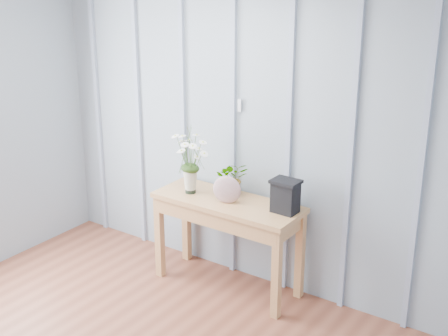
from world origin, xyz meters
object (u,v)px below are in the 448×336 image
Objects in this scene: daisy_vase at (190,153)px; carved_box at (285,196)px; sideboard at (228,214)px; felt_disc_vessel at (227,190)px.

daisy_vase reaches higher than carved_box.
sideboard is 0.54m from carved_box.
daisy_vase reaches higher than sideboard.
daisy_vase is 0.84m from carved_box.
carved_box is (0.81, 0.09, -0.21)m from daisy_vase.
sideboard is at bearing -173.70° from carved_box.
felt_disc_vessel is at bearing -61.21° from sideboard.
carved_box is at bearing 6.30° from sideboard.
felt_disc_vessel is at bearing -1.81° from daisy_vase.
daisy_vase is 2.13× the size of carved_box.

